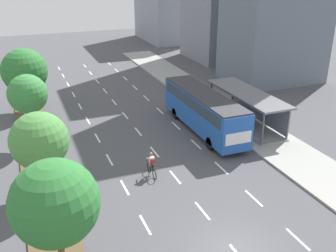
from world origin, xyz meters
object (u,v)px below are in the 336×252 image
(cyclist, at_px, (152,165))
(median_tree_third, at_px, (28,94))
(bus, at_px, (204,108))
(median_tree_fourth, at_px, (24,71))
(bus_shelter, at_px, (249,105))
(median_tree_nearest, at_px, (55,203))
(median_tree_second, at_px, (39,141))

(cyclist, height_order, median_tree_third, median_tree_third)
(bus, height_order, median_tree_fourth, median_tree_fourth)
(bus_shelter, height_order, median_tree_nearest, median_tree_nearest)
(median_tree_nearest, relative_size, median_tree_fourth, 1.03)
(bus, distance_m, cyclist, 8.79)
(cyclist, relative_size, median_tree_nearest, 0.29)
(median_tree_second, xyz_separation_m, median_tree_fourth, (-0.02, 15.87, 0.24))
(median_tree_second, bearing_deg, cyclist, -0.15)
(median_tree_nearest, height_order, median_tree_fourth, median_tree_nearest)
(bus, xyz_separation_m, median_tree_fourth, (-13.49, 10.26, 1.93))
(cyclist, relative_size, median_tree_third, 0.33)
(cyclist, distance_m, median_tree_second, 7.45)
(cyclist, relative_size, median_tree_second, 0.34)
(median_tree_fourth, bearing_deg, bus, -37.25)
(bus, distance_m, median_tree_nearest, 19.23)
(bus_shelter, xyz_separation_m, median_tree_second, (-17.75, -5.35, 1.89))
(median_tree_second, bearing_deg, bus, 22.62)
(median_tree_nearest, bearing_deg, median_tree_fourth, 90.12)
(cyclist, xyz_separation_m, median_tree_second, (-6.84, 0.02, 2.97))
(median_tree_nearest, bearing_deg, bus_shelter, 36.87)
(bus, xyz_separation_m, median_tree_nearest, (-13.43, -13.55, 2.40))
(median_tree_fourth, bearing_deg, bus_shelter, -30.63)
(median_tree_fourth, bearing_deg, median_tree_second, -89.94)
(median_tree_nearest, relative_size, median_tree_second, 1.15)
(bus_shelter, bearing_deg, median_tree_nearest, -143.13)
(bus, bearing_deg, cyclist, -139.68)
(median_tree_third, bearing_deg, median_tree_nearest, -89.35)
(median_tree_nearest, bearing_deg, median_tree_third, 90.65)
(cyclist, xyz_separation_m, median_tree_fourth, (-6.85, 15.88, 3.21))
(median_tree_third, bearing_deg, bus, -9.68)
(cyclist, bearing_deg, median_tree_fourth, 113.34)
(median_tree_second, relative_size, median_tree_fourth, 0.89)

